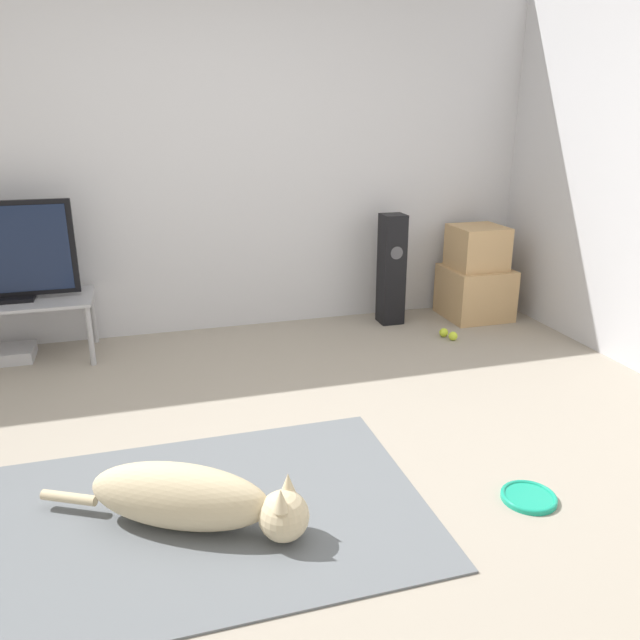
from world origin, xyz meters
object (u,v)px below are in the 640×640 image
tennis_ball_near_speaker (444,333)px  cardboard_box_upper (477,247)px  dog (194,499)px  tv_stand (11,307)px  frisbee (529,497)px  game_console (10,354)px  cardboard_box_lower (475,292)px  tv (2,253)px  floor_speaker (391,270)px  tennis_ball_by_boxes (453,336)px

tennis_ball_near_speaker → cardboard_box_upper: bearing=40.1°
dog → tv_stand: tv_stand is taller
frisbee → game_console: (-2.42, 2.38, 0.03)m
cardboard_box_lower → dog: bearing=-139.1°
dog → game_console: bearing=115.1°
frisbee → cardboard_box_lower: (1.05, 2.33, 0.19)m
dog → tv: tv is taller
cardboard_box_lower → tv_stand: 3.42m
frisbee → floor_speaker: size_ratio=0.28×
cardboard_box_lower → cardboard_box_upper: 0.37m
tennis_ball_near_speaker → frisbee: bearing=-106.9°
tv_stand → tennis_ball_near_speaker: bearing=-7.6°
tennis_ball_by_boxes → tennis_ball_near_speaker: (-0.03, 0.09, 0.00)m
cardboard_box_upper → game_console: cardboard_box_upper is taller
cardboard_box_upper → floor_speaker: 0.72m
cardboard_box_upper → tennis_ball_by_boxes: cardboard_box_upper is taller
tv → game_console: 0.70m
dog → floor_speaker: floor_speaker is taller
cardboard_box_lower → tv: tv is taller
cardboard_box_upper → tv: (-3.41, 0.02, 0.17)m
floor_speaker → cardboard_box_upper: bearing=-4.5°
cardboard_box_lower → game_console: size_ratio=1.58×
frisbee → cardboard_box_upper: bearing=65.9°
tv_stand → tv: (0.00, 0.00, 0.36)m
cardboard_box_lower → tv: size_ratio=0.55×
floor_speaker → tv_stand: 2.70m
frisbee → tv: 3.41m
tv_stand → game_console: bearing=154.9°
tv_stand → tennis_ball_near_speaker: size_ratio=15.49×
dog → floor_speaker: bearing=51.4°
game_console → cardboard_box_upper: bearing=-0.7°
cardboard_box_lower → cardboard_box_upper: (-0.01, 0.01, 0.37)m
tv_stand → tv: tv is taller
floor_speaker → tv_stand: size_ratio=0.84×
tv → floor_speaker: bearing=0.8°
floor_speaker → frisbee: bearing=-98.1°
dog → tennis_ball_near_speaker: 2.66m
cardboard_box_upper → tv_stand: size_ratio=0.38×
cardboard_box_upper → floor_speaker: bearing=175.5°
cardboard_box_upper → game_console: (-3.47, 0.04, -0.53)m
tv_stand → tennis_ball_by_boxes: 3.04m
tennis_ball_near_speaker → cardboard_box_lower: bearing=39.1°
tennis_ball_near_speaker → tv_stand: bearing=172.4°
floor_speaker → tennis_ball_by_boxes: size_ratio=12.98×
cardboard_box_lower → game_console: bearing=179.2°
frisbee → tv: (-2.36, 2.35, 0.73)m
tennis_ball_near_speaker → tennis_ball_by_boxes: bearing=-71.1°
frisbee → game_console: 3.40m
floor_speaker → game_console: size_ratio=2.76×
game_console → tennis_ball_by_boxes: bearing=-9.5°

